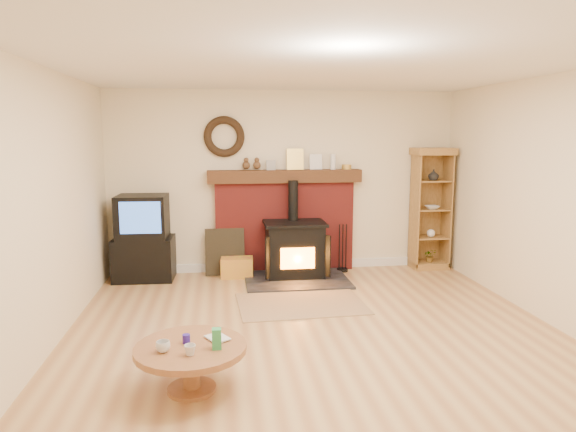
{
  "coord_description": "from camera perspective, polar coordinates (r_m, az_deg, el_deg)",
  "views": [
    {
      "loc": [
        -0.93,
        -4.61,
        1.99
      ],
      "look_at": [
        -0.18,
        1.0,
        1.08
      ],
      "focal_mm": 32.0,
      "sensor_mm": 36.0,
      "label": 1
    }
  ],
  "objects": [
    {
      "name": "ground",
      "position": [
        5.11,
        3.55,
        -13.84
      ],
      "size": [
        5.5,
        5.5,
        0.0
      ],
      "primitive_type": "plane",
      "color": "#A87346",
      "rests_on": "ground"
    },
    {
      "name": "room_shell",
      "position": [
        4.8,
        3.32,
        5.83
      ],
      "size": [
        5.02,
        5.52,
        2.61
      ],
      "color": "beige",
      "rests_on": "ground"
    },
    {
      "name": "chimney_breast",
      "position": [
        7.43,
        -0.35,
        -0.07
      ],
      "size": [
        2.2,
        0.22,
        1.78
      ],
      "color": "maroon",
      "rests_on": "ground"
    },
    {
      "name": "wood_stove",
      "position": [
        7.14,
        0.77,
        -3.85
      ],
      "size": [
        1.4,
        1.0,
        1.34
      ],
      "color": "black",
      "rests_on": "ground"
    },
    {
      "name": "area_rug",
      "position": [
        6.15,
        1.45,
        -9.71
      ],
      "size": [
        1.52,
        1.08,
        0.01
      ],
      "primitive_type": "cube",
      "rotation": [
        0.0,
        0.0,
        0.05
      ],
      "color": "brown",
      "rests_on": "ground"
    },
    {
      "name": "tv_unit",
      "position": [
        7.3,
        -15.76,
        -2.52
      ],
      "size": [
        0.82,
        0.6,
        1.17
      ],
      "color": "black",
      "rests_on": "ground"
    },
    {
      "name": "curio_cabinet",
      "position": [
        7.87,
        15.5,
        0.82
      ],
      "size": [
        0.57,
        0.41,
        1.79
      ],
      "color": "brown",
      "rests_on": "ground"
    },
    {
      "name": "firelog_box",
      "position": [
        7.25,
        -5.69,
        -5.7
      ],
      "size": [
        0.46,
        0.3,
        0.28
      ],
      "primitive_type": "cube",
      "rotation": [
        0.0,
        0.0,
        -0.06
      ],
      "color": "yellow",
      "rests_on": "ground"
    },
    {
      "name": "leaning_painting",
      "position": [
        7.35,
        -7.03,
        -3.97
      ],
      "size": [
        0.55,
        0.15,
        0.66
      ],
      "primitive_type": "cube",
      "rotation": [
        -0.17,
        0.0,
        0.0
      ],
      "color": "black",
      "rests_on": "ground"
    },
    {
      "name": "fire_tools",
      "position": [
        7.55,
        6.07,
        -5.15
      ],
      "size": [
        0.16,
        0.16,
        0.7
      ],
      "color": "black",
      "rests_on": "ground"
    },
    {
      "name": "coffee_table",
      "position": [
        4.18,
        -10.75,
        -14.84
      ],
      "size": [
        0.87,
        0.87,
        0.53
      ],
      "color": "brown",
      "rests_on": "ground"
    }
  ]
}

